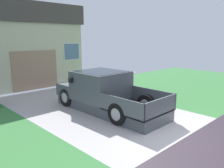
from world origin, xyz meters
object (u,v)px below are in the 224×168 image
at_px(handbag, 135,102).
at_px(person_with_hat, 131,84).
at_px(house_with_garage, 1,45).
at_px(pickup_truck, 103,92).

bearing_deg(handbag, person_with_hat, 78.22).
xyz_separation_m(person_with_hat, handbag, (-0.06, -0.30, -0.76)).
distance_m(person_with_hat, house_with_garage, 9.00).
relative_size(pickup_truck, handbag, 12.41).
xyz_separation_m(pickup_truck, handbag, (1.49, -0.50, -0.61)).
height_order(person_with_hat, handbag, person_with_hat).
bearing_deg(person_with_hat, handbag, 73.93).
relative_size(pickup_truck, house_with_garage, 0.58).
distance_m(pickup_truck, handbag, 1.68).
distance_m(pickup_truck, person_with_hat, 1.57).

